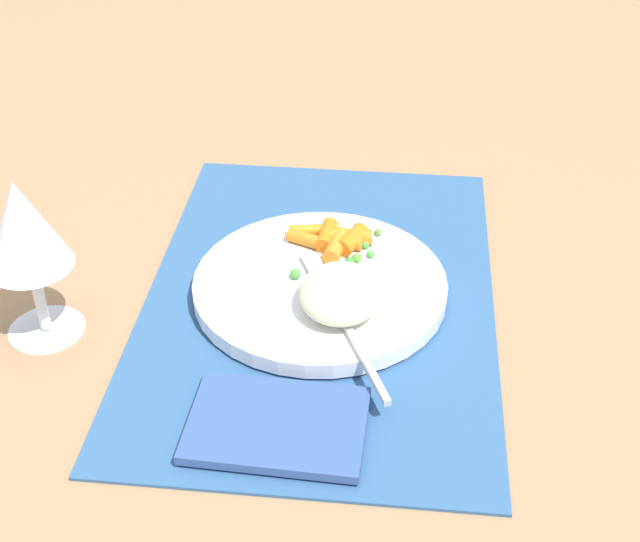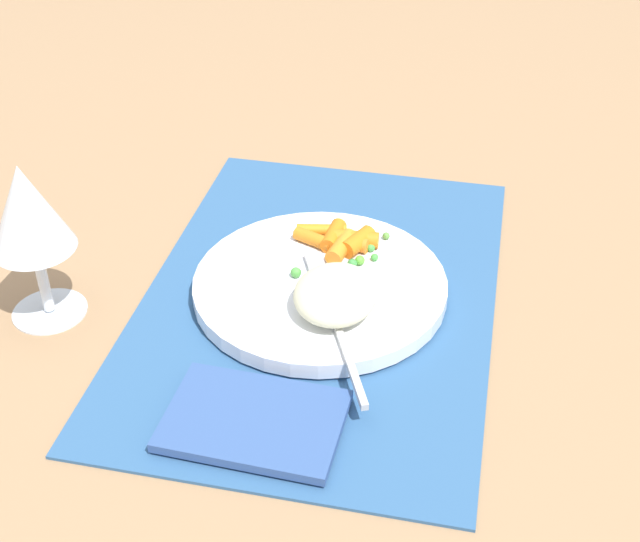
# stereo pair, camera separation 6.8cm
# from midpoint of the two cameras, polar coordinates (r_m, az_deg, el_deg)

# --- Properties ---
(ground_plane) EXTENTS (2.40, 2.40, 0.00)m
(ground_plane) POSITION_cam_midpoint_polar(r_m,az_deg,el_deg) (0.82, 2.40, -1.82)
(ground_plane) COLOR #997551
(placemat) EXTENTS (0.47, 0.32, 0.01)m
(placemat) POSITION_cam_midpoint_polar(r_m,az_deg,el_deg) (0.82, 2.40, -1.65)
(placemat) COLOR #2D5684
(placemat) RESTS_ON ground_plane
(plate) EXTENTS (0.23, 0.23, 0.01)m
(plate) POSITION_cam_midpoint_polar(r_m,az_deg,el_deg) (0.81, 2.42, -1.07)
(plate) COLOR white
(plate) RESTS_ON placemat
(rice_mound) EXTENTS (0.08, 0.07, 0.03)m
(rice_mound) POSITION_cam_midpoint_polar(r_m,az_deg,el_deg) (0.76, 3.58, -1.60)
(rice_mound) COLOR beige
(rice_mound) RESTS_ON plate
(carrot_portion) EXTENTS (0.06, 0.08, 0.02)m
(carrot_portion) POSITION_cam_midpoint_polar(r_m,az_deg,el_deg) (0.85, 3.74, 1.95)
(carrot_portion) COLOR orange
(carrot_portion) RESTS_ON plate
(pea_scatter) EXTENTS (0.09, 0.08, 0.01)m
(pea_scatter) POSITION_cam_midpoint_polar(r_m,az_deg,el_deg) (0.83, 4.24, 1.00)
(pea_scatter) COLOR #56A633
(pea_scatter) RESTS_ON plate
(fork) EXTENTS (0.19, 0.09, 0.01)m
(fork) POSITION_cam_midpoint_polar(r_m,az_deg,el_deg) (0.77, 3.23, -2.46)
(fork) COLOR #B9B9B9
(fork) RESTS_ON plate
(wine_glass) EXTENTS (0.07, 0.07, 0.15)m
(wine_glass) POSITION_cam_midpoint_polar(r_m,az_deg,el_deg) (0.77, -15.97, 3.53)
(wine_glass) COLOR silver
(wine_glass) RESTS_ON ground_plane
(napkin) EXTENTS (0.10, 0.14, 0.01)m
(napkin) POSITION_cam_midpoint_polar(r_m,az_deg,el_deg) (0.69, -1.41, -9.72)
(napkin) COLOR #33518C
(napkin) RESTS_ON placemat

